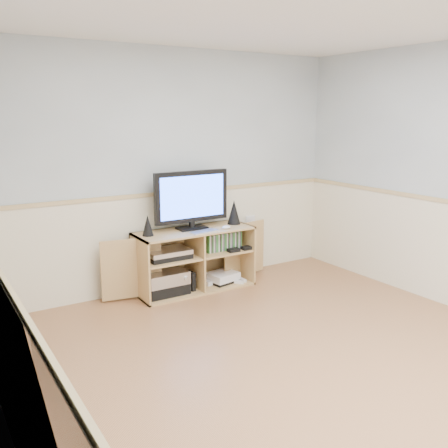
{
  "coord_description": "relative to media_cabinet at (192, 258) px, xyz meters",
  "views": [
    {
      "loc": [
        -2.31,
        -2.48,
        1.84
      ],
      "look_at": [
        -0.01,
        1.2,
        0.87
      ],
      "focal_mm": 40.0,
      "sensor_mm": 36.0,
      "label": 1
    }
  ],
  "objects": [
    {
      "name": "game_cases",
      "position": [
        0.33,
        -0.08,
        0.15
      ],
      "size": [
        0.42,
        0.14,
        0.19
      ],
      "primitive_type": "cube",
      "color": "#3F8C3F",
      "rests_on": "media_cabinet"
    },
    {
      "name": "speaker_left",
      "position": [
        -0.51,
        -0.04,
        0.42
      ],
      "size": [
        0.11,
        0.11,
        0.21
      ],
      "primitive_type": "cone",
      "color": "black",
      "rests_on": "media_cabinet"
    },
    {
      "name": "room",
      "position": [
        -0.17,
        -1.92,
        0.88
      ],
      "size": [
        4.04,
        4.54,
        2.54
      ],
      "color": "#B17B4E",
      "rests_on": "ground"
    },
    {
      "name": "keyboard",
      "position": [
        0.04,
        -0.2,
        0.32
      ],
      "size": [
        0.32,
        0.17,
        0.01
      ],
      "primitive_type": "cube",
      "rotation": [
        0.0,
        0.0,
        0.16
      ],
      "color": "silver",
      "rests_on": "media_cabinet"
    },
    {
      "name": "av_components",
      "position": [
        -0.34,
        -0.06,
        -0.11
      ],
      "size": [
        0.52,
        0.33,
        0.47
      ],
      "color": "black",
      "rests_on": "media_cabinet"
    },
    {
      "name": "game_consoles",
      "position": [
        0.32,
        -0.07,
        -0.26
      ],
      "size": [
        0.46,
        0.31,
        0.11
      ],
      "color": "white",
      "rests_on": "media_cabinet"
    },
    {
      "name": "wall_outlet",
      "position": [
        0.88,
        0.19,
        0.27
      ],
      "size": [
        0.12,
        0.03,
        0.12
      ],
      "primitive_type": "cube",
      "color": "white",
      "rests_on": "wall_back"
    },
    {
      "name": "media_cabinet",
      "position": [
        0.0,
        0.0,
        0.0
      ],
      "size": [
        1.97,
        0.47,
        0.65
      ],
      "color": "tan",
      "rests_on": "floor"
    },
    {
      "name": "mouse",
      "position": [
        0.31,
        -0.2,
        0.34
      ],
      "size": [
        0.1,
        0.07,
        0.04
      ],
      "primitive_type": "ellipsoid",
      "rotation": [
        0.0,
        0.0,
        0.04
      ],
      "color": "white",
      "rests_on": "media_cabinet"
    },
    {
      "name": "monitor",
      "position": [
        0.0,
        -0.01,
        0.65
      ],
      "size": [
        0.83,
        0.18,
        0.61
      ],
      "color": "black",
      "rests_on": "media_cabinet"
    },
    {
      "name": "speaker_right",
      "position": [
        0.51,
        -0.04,
        0.45
      ],
      "size": [
        0.14,
        0.14,
        0.26
      ],
      "primitive_type": "cone",
      "color": "black",
      "rests_on": "media_cabinet"
    }
  ]
}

